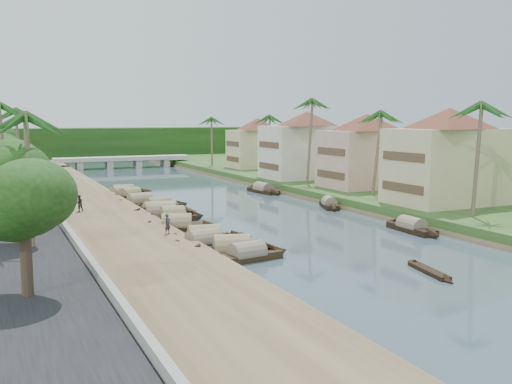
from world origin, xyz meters
name	(u,v)px	position (x,y,z in m)	size (l,w,h in m)	color
ground	(281,225)	(0.00, 0.00, 0.00)	(220.00, 220.00, 0.00)	#384B55
left_bank	(81,204)	(-16.00, 20.00, 0.40)	(10.00, 180.00, 0.80)	brown
right_bank	(334,187)	(19.00, 20.00, 0.60)	(16.00, 180.00, 1.20)	#27461C
road	(2,206)	(-24.50, 20.00, 0.70)	(8.00, 180.00, 1.40)	black
retaining_wall	(43,198)	(-20.20, 20.00, 1.35)	(0.40, 180.00, 1.10)	gray
treeline	(99,144)	(0.00, 100.00, 4.00)	(120.00, 14.00, 8.00)	#13330D
bridge	(123,160)	(0.00, 72.00, 1.72)	(28.00, 4.00, 2.40)	#A2A298
building_near	(448,155)	(18.99, -2.00, 6.38)	(14.85, 14.85, 10.20)	beige
building_mid	(366,150)	(19.99, 14.00, 6.13)	(14.11, 14.11, 9.70)	#D3A295
building_far	(307,144)	(18.99, 28.00, 6.38)	(15.59, 15.59, 10.20)	#ECE9CE
building_distant	(257,143)	(19.99, 48.00, 5.88)	(12.62, 12.62, 9.20)	beige
sampan_0	(247,255)	(-8.86, -11.59, 0.41)	(7.53, 2.57, 1.98)	black
sampan_1	(232,250)	(-9.23, -9.59, 0.42)	(8.22, 3.89, 2.37)	black
sampan_2	(204,237)	(-9.46, -4.22, 0.41)	(8.00, 2.92, 2.09)	black
sampan_3	(204,242)	(-10.18, -6.06, 0.41)	(7.85, 2.87, 2.09)	black
sampan_4	(177,226)	(-10.02, 1.72, 0.42)	(8.12, 4.29, 2.27)	black
sampan_5	(173,217)	(-8.95, 6.57, 0.42)	(6.86, 2.09, 2.18)	black
sampan_6	(163,214)	(-9.40, 8.50, 0.42)	(8.46, 5.90, 2.52)	black
sampan_7	(155,210)	(-9.47, 11.50, 0.41)	(6.91, 1.67, 1.88)	black
sampan_8	(165,211)	(-8.60, 10.45, 0.41)	(7.03, 4.30, 2.16)	black
sampan_9	(159,206)	(-8.18, 14.57, 0.41)	(7.71, 2.66, 1.96)	black
sampan_10	(140,202)	(-9.44, 18.38, 0.41)	(7.95, 2.60, 2.16)	black
sampan_11	(130,196)	(-9.27, 24.45, 0.41)	(7.22, 4.98, 2.13)	black
sampan_12	(124,191)	(-9.07, 29.07, 0.41)	(8.02, 2.75, 1.92)	black
sampan_13	(121,194)	(-9.93, 26.99, 0.41)	(7.10, 4.10, 1.98)	black
sampan_14	(412,227)	(9.14, -8.13, 0.41)	(1.90, 7.91, 1.94)	black
sampan_15	(329,204)	(10.00, 7.14, 0.40)	(3.53, 6.59, 1.81)	black
sampan_16	(263,190)	(9.02, 22.80, 0.41)	(2.44, 8.55, 2.08)	black
canoe_0	(429,271)	(0.82, -19.71, 0.10)	(1.89, 5.89, 0.77)	black
canoe_1	(220,237)	(-7.79, -3.51, 0.10)	(5.61, 2.61, 0.91)	black
canoe_2	(166,205)	(-6.69, 16.68, 0.10)	(4.84, 2.45, 0.72)	black
palm_0	(479,107)	(15.00, -9.71, 11.30)	(3.20, 3.20, 11.90)	#70604B
palm_1	(376,115)	(16.00, 6.71, 10.74)	(3.20, 3.20, 11.32)	#70604B
palm_2	(309,102)	(15.00, 20.60, 12.53)	(3.20, 3.20, 13.18)	#70604B
palm_3	(266,118)	(16.00, 36.36, 10.46)	(3.20, 3.20, 11.01)	#70604B
palm_4	(26,119)	(-23.00, -6.53, 10.23)	(3.20, 3.20, 10.59)	#70604B
palm_5	(2,107)	(-24.00, 14.60, 11.37)	(3.20, 3.20, 11.77)	#70604B
palm_6	(16,112)	(-22.00, 31.26, 11.07)	(3.20, 3.20, 11.45)	#70604B
palm_7	(212,119)	(14.00, 56.16, 10.16)	(3.20, 3.20, 10.72)	#70604B
palm_8	(18,111)	(-20.50, 59.55, 11.68)	(3.20, 3.20, 12.09)	#70604B
tree_0	(23,202)	(-24.00, -18.43, 6.15)	(4.45, 4.45, 6.67)	#4D3B2C
tree_1	(13,174)	(-24.00, -5.19, 6.37)	(4.43, 4.43, 6.89)	#4D3B2C
tree_2	(8,165)	(-24.00, 5.70, 6.23)	(4.80, 4.80, 6.89)	#4D3B2C
tree_3	(3,155)	(-24.00, 23.13, 6.07)	(4.60, 4.60, 6.64)	#4D3B2C
tree_4	(1,150)	(-24.00, 38.30, 6.02)	(4.76, 4.76, 6.65)	#4D3B2C
tree_6	(326,143)	(24.00, 30.36, 6.43)	(4.14, 4.14, 7.05)	#4D3B2C
person_near	(168,224)	(-12.44, -3.62, 1.66)	(0.63, 0.41, 1.71)	#2D2B33
person_far	(79,203)	(-17.38, 11.29, 1.68)	(0.85, 0.66, 1.75)	#2E2B20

